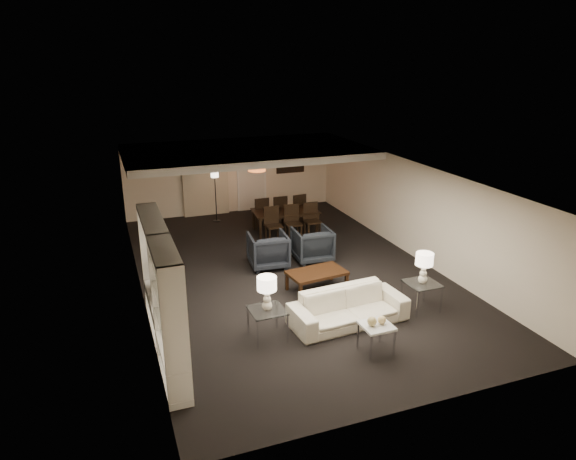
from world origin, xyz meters
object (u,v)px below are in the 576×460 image
at_px(side_table_left, 267,324).
at_px(chair_fr, 297,209).
at_px(chair_nl, 274,225).
at_px(table_lamp_right, 424,268).
at_px(marble_table, 376,338).
at_px(vase_amber, 164,281).
at_px(chair_fl, 260,213).
at_px(television, 158,279).
at_px(floor_lamp, 216,196).
at_px(pendant_light, 257,167).
at_px(chair_fm, 279,211).
at_px(sofa, 349,307).
at_px(floor_speaker, 156,278).
at_px(coffee_table, 317,281).
at_px(table_lamp_left, 267,294).
at_px(chair_nm, 293,223).
at_px(chair_nr, 313,221).
at_px(dining_table, 286,222).
at_px(armchair_right, 312,244).
at_px(side_table_right, 421,296).
at_px(armchair_left, 268,250).

height_order(side_table_left, chair_fr, chair_fr).
xyz_separation_m(chair_nl, chair_fr, (1.20, 1.30, 0.00)).
distance_m(table_lamp_right, marble_table, 2.13).
xyz_separation_m(table_lamp_right, vase_amber, (-5.27, -0.40, 0.71)).
relative_size(chair_fl, chair_fr, 1.00).
relative_size(television, chair_fl, 1.03).
xyz_separation_m(television, floor_lamp, (2.53, 6.32, -0.21)).
height_order(pendant_light, chair_fm, pendant_light).
bearing_deg(marble_table, sofa, 90.00).
bearing_deg(floor_speaker, chair_fl, 29.97).
bearing_deg(floor_lamp, chair_fr, -26.67).
height_order(coffee_table, chair_nl, chair_nl).
bearing_deg(pendant_light, chair_fl, -36.34).
xyz_separation_m(side_table_left, table_lamp_left, (0.00, 0.00, 0.63)).
distance_m(chair_nm, chair_nr, 0.60).
relative_size(sofa, coffee_table, 1.82).
relative_size(coffee_table, dining_table, 0.67).
distance_m(armchair_right, side_table_right, 3.48).
bearing_deg(chair_nr, armchair_right, -110.55).
relative_size(table_lamp_left, floor_speaker, 0.68).
xyz_separation_m(chair_fl, chair_fr, (1.20, 0.00, 0.00)).
xyz_separation_m(vase_amber, floor_lamp, (2.56, 7.80, -0.82)).
bearing_deg(vase_amber, table_lamp_right, 4.31).
xyz_separation_m(sofa, table_lamp_right, (1.70, 0.00, 0.59)).
distance_m(coffee_table, chair_fm, 4.71).
bearing_deg(television, side_table_left, -120.62).
distance_m(floor_speaker, floor_lamp, 5.58).
xyz_separation_m(coffee_table, table_lamp_left, (-1.70, -1.60, 0.70)).
distance_m(armchair_left, dining_table, 2.64).
xyz_separation_m(armchair_right, chair_fl, (-0.49, 2.94, 0.07)).
xyz_separation_m(television, chair_fl, (3.64, 5.16, -0.55)).
bearing_deg(chair_nm, vase_amber, -125.81).
bearing_deg(armchair_left, armchair_right, -175.32).
bearing_deg(marble_table, floor_lamp, 96.72).
bearing_deg(marble_table, side_table_right, 32.91).
bearing_deg(television, table_lamp_right, -101.72).
distance_m(table_lamp_left, chair_fr, 6.94).
relative_size(sofa, chair_fl, 2.34).
relative_size(coffee_table, chair_nl, 1.28).
bearing_deg(chair_fr, coffee_table, 67.61).
bearing_deg(chair_nr, table_lamp_right, -82.73).
distance_m(marble_table, floor_lamp, 8.58).
bearing_deg(table_lamp_right, chair_nl, 107.86).
bearing_deg(coffee_table, television, -171.73).
relative_size(vase_amber, chair_fm, 0.18).
bearing_deg(chair_fm, chair_nm, 91.54).
xyz_separation_m(coffee_table, marble_table, (0.00, -2.70, 0.04)).
relative_size(armchair_right, side_table_left, 1.49).
bearing_deg(side_table_right, dining_table, 100.07).
xyz_separation_m(coffee_table, vase_amber, (-3.57, -2.00, 1.42)).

